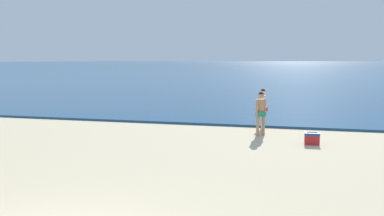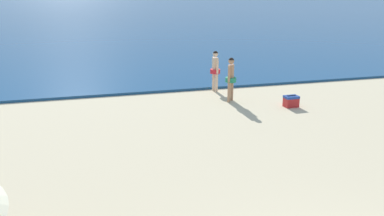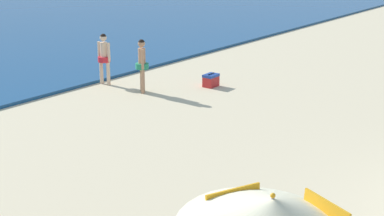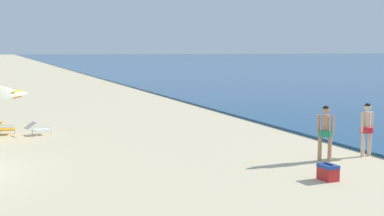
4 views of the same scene
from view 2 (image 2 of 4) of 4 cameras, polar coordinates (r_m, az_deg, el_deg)
person_standing_near_shore at (r=15.09m, az=5.44°, el=4.42°), size 0.40×0.40×1.64m
person_standing_beside at (r=16.52m, az=3.25°, el=5.57°), size 0.40×0.49×1.64m
cooler_box at (r=14.93m, az=13.66°, el=0.92°), size 0.51×0.37×0.43m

